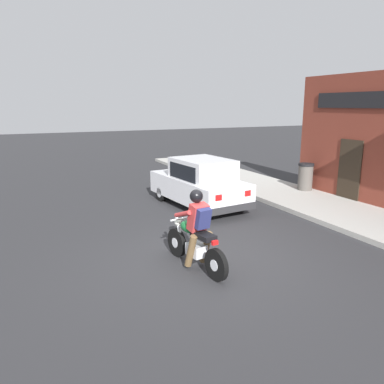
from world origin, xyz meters
name	(u,v)px	position (x,y,z in m)	size (l,w,h in m)	color
ground_plane	(206,261)	(0.00, 0.00, 0.00)	(80.00, 80.00, 0.00)	#2B2B2D
sidewalk_curb	(303,200)	(5.26, 3.00, 0.07)	(2.60, 22.00, 0.14)	#ADAAA3
motorcycle_with_rider	(196,236)	(-0.32, -0.17, 0.68)	(0.65, 2.01, 1.62)	black
car_hatchback	(199,183)	(1.82, 3.97, 0.77)	(2.00, 3.92, 1.57)	black
trash_bin	(305,177)	(6.15, 3.91, 0.64)	(0.56, 0.56, 0.98)	#514C47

